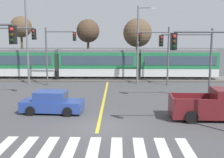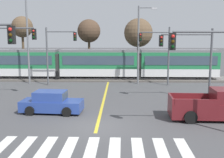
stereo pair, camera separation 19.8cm
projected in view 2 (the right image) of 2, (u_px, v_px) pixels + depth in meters
ground_plane at (97, 127)px, 16.43m from camera, size 200.00×200.00×0.00m
track_bed at (109, 79)px, 33.90m from camera, size 120.00×4.00×0.18m
rail_near at (109, 78)px, 33.17m from camera, size 120.00×0.08×0.10m
rail_far at (109, 77)px, 34.59m from camera, size 120.00×0.08×0.10m
light_rail_tram at (99, 63)px, 33.62m from camera, size 28.00×2.64×3.43m
crosswalk_stripe_0 at (1, 146)px, 13.58m from camera, size 0.58×2.80×0.01m
crosswalk_stripe_1 at (24, 147)px, 13.54m from camera, size 0.58×2.80×0.01m
crosswalk_stripe_2 at (46, 147)px, 13.50m from camera, size 0.58×2.80×0.01m
crosswalk_stripe_3 at (69, 147)px, 13.46m from camera, size 0.58×2.80×0.01m
crosswalk_stripe_4 at (92, 148)px, 13.42m from camera, size 0.58×2.80×0.01m
crosswalk_stripe_5 at (115, 148)px, 13.38m from camera, size 0.58×2.80×0.01m
crosswalk_stripe_6 at (138, 148)px, 13.34m from camera, size 0.58×2.80×0.01m
crosswalk_stripe_7 at (161, 149)px, 13.31m from camera, size 0.58×2.80×0.01m
crosswalk_stripe_8 at (184, 149)px, 13.27m from camera, size 0.58×2.80×0.01m
lane_centre_line at (104, 99)px, 23.67m from camera, size 0.20×16.76×0.01m
sedan_crossing at (52, 103)px, 19.42m from camera, size 4.31×2.14×1.52m
pickup_truck at (215, 106)px, 17.83m from camera, size 5.46×2.36×1.98m
traffic_light_near_right at (215, 62)px, 14.73m from camera, size 3.75×0.38×6.02m
traffic_light_mid_left at (4, 48)px, 23.46m from camera, size 4.25×0.38×6.47m
traffic_light_mid_right at (193, 53)px, 22.33m from camera, size 4.25×0.38×5.85m
traffic_light_far_left at (57, 48)px, 29.45m from camera, size 3.25×0.38×6.11m
traffic_light_far_right at (159, 48)px, 29.41m from camera, size 3.25×0.38×6.16m
street_lamp_west at (30, 34)px, 30.29m from camera, size 2.56×0.28×9.51m
street_lamp_centre at (140, 40)px, 30.23m from camera, size 1.99×0.28×8.39m
bare_tree_far_west at (22, 28)px, 37.92m from camera, size 2.86×2.86×7.83m
bare_tree_west at (89, 31)px, 38.14m from camera, size 3.14×3.14×7.43m
bare_tree_east at (138, 33)px, 36.85m from camera, size 3.76×3.76×7.49m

